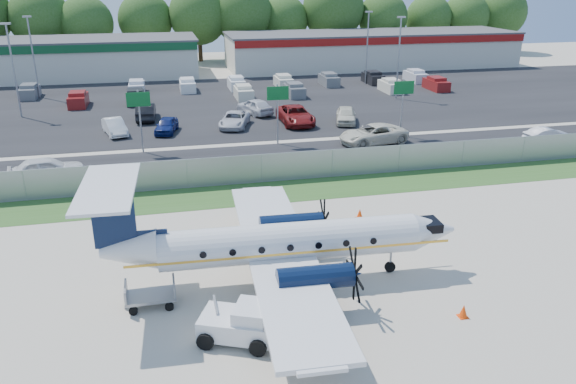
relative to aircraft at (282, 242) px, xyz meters
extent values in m
plane|color=#BCB29F|center=(1.50, -0.67, -2.00)|extent=(170.00, 170.00, 0.00)
cube|color=#2D561E|center=(1.50, 11.33, -1.99)|extent=(170.00, 4.00, 0.02)
cube|color=black|center=(1.50, 18.33, -1.99)|extent=(170.00, 8.00, 0.02)
cube|color=black|center=(1.50, 39.33, -1.99)|extent=(170.00, 32.00, 0.02)
cube|color=gray|center=(1.50, 13.33, -1.00)|extent=(120.00, 0.02, 1.90)
cube|color=gray|center=(1.50, 13.33, -0.02)|extent=(120.00, 0.06, 0.06)
cube|color=gray|center=(1.50, 13.33, -1.95)|extent=(120.00, 0.06, 0.06)
cube|color=beige|center=(-22.50, 61.33, 0.50)|extent=(46.00, 12.00, 5.00)
cube|color=#474749|center=(-22.50, 61.33, 3.12)|extent=(46.40, 12.40, 0.24)
cube|color=#0F4723|center=(-22.50, 55.23, 2.50)|extent=(46.00, 0.20, 1.00)
cube|color=beige|center=(27.50, 61.33, 0.50)|extent=(44.00, 12.00, 5.00)
cube|color=#474749|center=(27.50, 61.33, 3.12)|extent=(44.40, 12.40, 0.24)
cube|color=maroon|center=(27.50, 55.23, 2.50)|extent=(44.00, 0.20, 1.00)
cylinder|color=gray|center=(-6.50, 22.33, 0.50)|extent=(0.14, 0.14, 5.00)
cube|color=#0C5923|center=(-6.50, 22.18, 2.30)|extent=(1.80, 0.08, 1.10)
cylinder|color=gray|center=(4.50, 22.33, 0.50)|extent=(0.14, 0.14, 5.00)
cube|color=#0C5923|center=(4.50, 22.18, 2.30)|extent=(1.80, 0.08, 1.10)
cylinder|color=gray|center=(15.50, 22.33, 0.50)|extent=(0.14, 0.14, 5.00)
cube|color=#0C5923|center=(15.50, 22.18, 2.30)|extent=(1.80, 0.08, 1.10)
cylinder|color=gray|center=(-18.50, 37.33, 2.50)|extent=(0.18, 0.18, 9.00)
cube|color=gray|center=(-18.50, 37.33, 7.00)|extent=(0.90, 0.35, 0.18)
cylinder|color=gray|center=(21.50, 37.33, 2.50)|extent=(0.18, 0.18, 9.00)
cube|color=gray|center=(21.50, 37.33, 7.00)|extent=(0.90, 0.35, 0.18)
cylinder|color=gray|center=(-18.50, 47.33, 2.50)|extent=(0.18, 0.18, 9.00)
cube|color=gray|center=(-18.50, 47.33, 7.00)|extent=(0.90, 0.35, 0.18)
cylinder|color=gray|center=(21.50, 47.33, 2.50)|extent=(0.18, 0.18, 9.00)
cube|color=gray|center=(21.50, 47.33, 7.00)|extent=(0.90, 0.35, 0.18)
cylinder|color=silver|center=(0.37, -0.02, 0.00)|extent=(11.71, 2.32, 1.77)
cone|color=silver|center=(7.21, -0.34, 0.00)|extent=(2.13, 1.86, 1.77)
cone|color=silver|center=(-6.65, 0.32, 0.19)|extent=(2.50, 1.88, 1.77)
cube|color=black|center=(7.02, -0.34, 0.32)|extent=(0.89, 1.25, 0.42)
cube|color=silver|center=(-0.09, 0.00, -0.51)|extent=(3.76, 16.51, 0.20)
cylinder|color=black|center=(0.80, -2.74, -0.37)|extent=(3.21, 1.17, 1.02)
cylinder|color=black|center=(1.06, 2.65, -0.37)|extent=(3.21, 1.17, 1.02)
cube|color=black|center=(-7.12, 0.34, 1.77)|extent=(1.77, 0.25, 2.70)
cube|color=silver|center=(-7.21, 0.34, 3.12)|extent=(2.51, 5.87, 0.13)
cylinder|color=gray|center=(5.21, -0.25, -1.40)|extent=(0.11, 0.11, 1.21)
cylinder|color=black|center=(5.21, -0.25, -1.74)|extent=(0.53, 0.19, 0.52)
cylinder|color=black|center=(-0.22, -2.69, -1.70)|extent=(0.61, 0.40, 0.60)
cylinder|color=black|center=(0.03, 2.70, -1.70)|extent=(0.61, 0.40, 0.60)
cube|color=silver|center=(-2.59, -3.87, -1.38)|extent=(3.27, 2.70, 0.79)
cube|color=silver|center=(-2.08, -4.10, -0.76)|extent=(1.73, 1.85, 0.57)
cube|color=black|center=(-1.61, -4.30, -0.74)|extent=(0.69, 1.22, 0.45)
cylinder|color=black|center=(-3.88, -4.26, -1.66)|extent=(0.72, 0.50, 0.68)
cylinder|color=black|center=(-3.17, -2.65, -1.66)|extent=(0.72, 0.50, 0.68)
cylinder|color=black|center=(-2.02, -5.09, -1.66)|extent=(0.72, 0.50, 0.68)
cylinder|color=black|center=(-1.31, -3.47, -1.66)|extent=(0.72, 0.50, 0.68)
cube|color=gray|center=(-2.30, -2.99, -1.51)|extent=(2.18, 1.31, 0.13)
cube|color=gray|center=(-3.34, -2.99, -1.18)|extent=(0.09, 1.31, 0.66)
cube|color=gray|center=(-1.27, -2.99, -1.18)|extent=(0.09, 1.31, 0.66)
cylinder|color=black|center=(-3.07, -3.59, -1.81)|extent=(0.39, 0.13, 0.39)
cylinder|color=black|center=(-3.07, -2.39, -1.81)|extent=(0.39, 0.13, 0.39)
cylinder|color=black|center=(-1.54, -3.59, -1.81)|extent=(0.39, 0.13, 0.39)
cylinder|color=black|center=(-1.54, -2.39, -1.81)|extent=(0.39, 0.13, 0.39)
cube|color=gray|center=(-5.88, -0.73, -1.53)|extent=(2.12, 1.28, 0.13)
cube|color=gray|center=(-6.88, -0.73, -1.21)|extent=(0.09, 1.26, 0.63)
cube|color=gray|center=(-4.88, -0.72, -1.21)|extent=(0.09, 1.26, 0.63)
cylinder|color=black|center=(-6.61, -1.31, -1.81)|extent=(0.38, 0.13, 0.38)
cylinder|color=black|center=(-6.62, -0.15, -1.81)|extent=(0.38, 0.13, 0.38)
cylinder|color=black|center=(-5.14, -1.30, -1.81)|extent=(0.38, 0.13, 0.38)
cylinder|color=black|center=(-5.15, -0.14, -1.81)|extent=(0.38, 0.13, 0.38)
cone|color=#FF4008|center=(6.69, -4.49, -1.72)|extent=(0.38, 0.38, 0.56)
cube|color=#FF4008|center=(6.69, -4.49, -1.99)|extent=(0.40, 0.40, 0.03)
cone|color=#FF4008|center=(5.93, 6.03, -1.70)|extent=(0.41, 0.41, 0.61)
cube|color=#FF4008|center=(5.93, 6.03, -1.99)|extent=(0.43, 0.43, 0.03)
imported|color=silver|center=(-12.81, 17.01, -2.00)|extent=(5.21, 2.90, 1.68)
imported|color=beige|center=(12.31, 20.63, -2.00)|extent=(6.18, 3.61, 1.62)
imported|color=silver|center=(26.74, 17.57, -2.00)|extent=(3.98, 1.46, 1.30)
imported|color=silver|center=(-8.99, 28.45, -2.00)|extent=(2.58, 4.57, 1.43)
imported|color=navy|center=(-4.49, 28.04, -2.00)|extent=(2.52, 4.32, 1.38)
imported|color=silver|center=(1.74, 28.77, -2.00)|extent=(3.75, 5.47, 1.39)
imported|color=maroon|center=(7.57, 28.68, -2.00)|extent=(2.85, 6.07, 1.68)
imported|color=beige|center=(12.34, 27.90, -2.00)|extent=(3.10, 4.88, 1.55)
imported|color=black|center=(-6.33, 33.53, -2.00)|extent=(1.91, 5.04, 1.64)
imported|color=silver|center=(4.47, 33.43, -2.00)|extent=(3.60, 5.17, 1.63)
camera|label=1|loc=(-4.79, -22.18, 11.19)|focal=35.00mm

